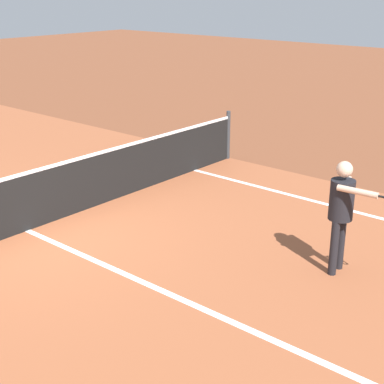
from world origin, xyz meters
name	(u,v)px	position (x,y,z in m)	size (l,w,h in m)	color
ground_plane	(27,231)	(0.00, 0.00, 0.00)	(60.00, 60.00, 0.00)	brown
court_surface_inbounds	(27,231)	(0.00, 0.00, 0.00)	(10.62, 24.40, 0.00)	#9E5433
line_center_service	(178,298)	(0.00, -3.20, 0.00)	(0.10, 6.40, 0.01)	white
net	(24,202)	(0.00, 0.00, 0.49)	(10.60, 0.09, 1.07)	#33383D
player_near	(343,206)	(1.92, -4.38, 0.96)	(0.45, 1.18, 1.56)	black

